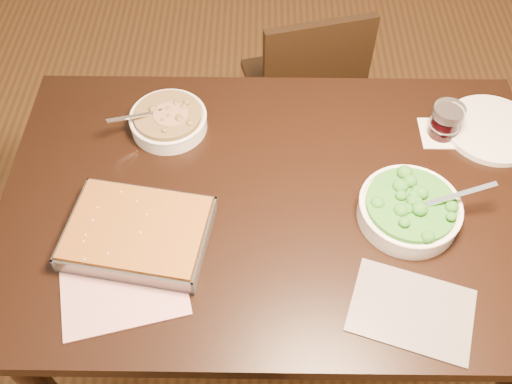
{
  "coord_description": "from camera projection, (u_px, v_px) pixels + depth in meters",
  "views": [
    {
      "loc": [
        -0.04,
        -0.86,
        1.92
      ],
      "look_at": [
        -0.05,
        -0.02,
        0.8
      ],
      "focal_mm": 40.0,
      "sensor_mm": 36.0,
      "label": 1
    }
  ],
  "objects": [
    {
      "name": "wine_tumbler",
      "position": [
        446.0,
        120.0,
        1.54
      ],
      "size": [
        0.09,
        0.09,
        0.1
      ],
      "color": "black",
      "rests_on": "coaster"
    },
    {
      "name": "magazine_a",
      "position": [
        124.0,
        288.0,
        1.29
      ],
      "size": [
        0.32,
        0.27,
        0.01
      ],
      "primitive_type": "cube",
      "rotation": [
        0.0,
        0.0,
        0.26
      ],
      "color": "#A62F48",
      "rests_on": "table"
    },
    {
      "name": "table",
      "position": [
        275.0,
        219.0,
        1.52
      ],
      "size": [
        1.4,
        0.9,
        0.75
      ],
      "color": "black",
      "rests_on": "ground"
    },
    {
      "name": "baking_dish",
      "position": [
        138.0,
        233.0,
        1.35
      ],
      "size": [
        0.37,
        0.29,
        0.06
      ],
      "rotation": [
        0.0,
        0.0,
        -0.17
      ],
      "color": "silver",
      "rests_on": "table"
    },
    {
      "name": "broccoli_bowl",
      "position": [
        409.0,
        209.0,
        1.39
      ],
      "size": [
        0.28,
        0.25,
        0.1
      ],
      "color": "white",
      "rests_on": "table"
    },
    {
      "name": "stew_bowl",
      "position": [
        168.0,
        120.0,
        1.57
      ],
      "size": [
        0.22,
        0.21,
        0.08
      ],
      "color": "white",
      "rests_on": "table"
    },
    {
      "name": "ground",
      "position": [
        270.0,
        321.0,
        2.05
      ],
      "size": [
        4.0,
        4.0,
        0.0
      ],
      "primitive_type": "plane",
      "color": "#3F2712",
      "rests_on": "ground"
    },
    {
      "name": "chair_far",
      "position": [
        305.0,
        87.0,
        2.13
      ],
      "size": [
        0.46,
        0.46,
        0.81
      ],
      "rotation": [
        0.0,
        0.0,
        3.4
      ],
      "color": "black",
      "rests_on": "ground"
    },
    {
      "name": "dinner_plate",
      "position": [
        492.0,
        130.0,
        1.58
      ],
      "size": [
        0.26,
        0.26,
        0.02
      ],
      "primitive_type": "cylinder",
      "color": "silver",
      "rests_on": "table"
    },
    {
      "name": "magazine_b",
      "position": [
        412.0,
        310.0,
        1.26
      ],
      "size": [
        0.31,
        0.26,
        0.0
      ],
      "primitive_type": "cube",
      "rotation": [
        0.0,
        0.0,
        -0.32
      ],
      "color": "#292831",
      "rests_on": "table"
    },
    {
      "name": "coaster",
      "position": [
        441.0,
        133.0,
        1.58
      ],
      "size": [
        0.11,
        0.11,
        0.0
      ],
      "primitive_type": "cube",
      "color": "white",
      "rests_on": "table"
    }
  ]
}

